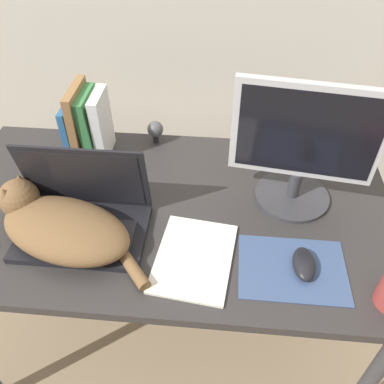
# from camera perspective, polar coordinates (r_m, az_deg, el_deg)

# --- Properties ---
(desk) EXTENTS (1.32, 0.72, 0.74)m
(desk) POSITION_cam_1_polar(r_m,az_deg,el_deg) (1.25, -3.36, -4.63)
(desk) COLOR #2D2B2B
(desk) RESTS_ON ground_plane
(laptop) EXTENTS (0.34, 0.23, 0.24)m
(laptop) POSITION_cam_1_polar(r_m,az_deg,el_deg) (1.14, -15.02, -3.26)
(laptop) COLOR black
(laptop) RESTS_ON desk
(cat) EXTENTS (0.45, 0.30, 0.14)m
(cat) POSITION_cam_1_polar(r_m,az_deg,el_deg) (1.12, -18.11, -4.45)
(cat) COLOR brown
(cat) RESTS_ON desk
(external_monitor) EXTENTS (0.39, 0.22, 0.38)m
(external_monitor) POSITION_cam_1_polar(r_m,az_deg,el_deg) (1.13, 15.35, 6.17)
(external_monitor) COLOR #333338
(external_monitor) RESTS_ON desk
(mousepad) EXTENTS (0.27, 0.20, 0.00)m
(mousepad) POSITION_cam_1_polar(r_m,az_deg,el_deg) (1.07, 13.90, -10.41)
(mousepad) COLOR #384C75
(mousepad) RESTS_ON desk
(computer_mouse) EXTENTS (0.06, 0.10, 0.03)m
(computer_mouse) POSITION_cam_1_polar(r_m,az_deg,el_deg) (1.07, 15.43, -9.71)
(computer_mouse) COLOR black
(computer_mouse) RESTS_ON mousepad
(book_row) EXTENTS (0.13, 0.17, 0.24)m
(book_row) POSITION_cam_1_polar(r_m,az_deg,el_deg) (1.37, -14.48, 9.25)
(book_row) COLOR #285B93
(book_row) RESTS_ON desk
(notepad) EXTENTS (0.22, 0.28, 0.01)m
(notepad) POSITION_cam_1_polar(r_m,az_deg,el_deg) (1.06, 0.31, -9.20)
(notepad) COLOR silver
(notepad) RESTS_ON desk
(webcam) EXTENTS (0.06, 0.06, 0.08)m
(webcam) POSITION_cam_1_polar(r_m,az_deg,el_deg) (1.41, -5.17, 8.70)
(webcam) COLOR #232328
(webcam) RESTS_ON desk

